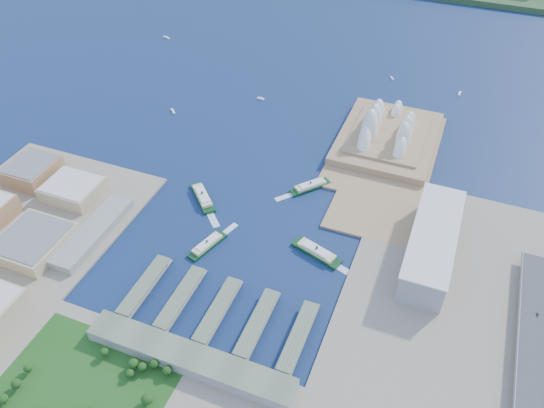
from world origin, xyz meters
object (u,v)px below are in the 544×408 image
at_px(ferry_c, 207,244).
at_px(car_c, 538,314).
at_px(opera_house, 390,123).
at_px(toaster_building, 432,244).
at_px(ferry_d, 317,250).
at_px(ferry_b, 311,185).
at_px(ferry_a, 202,195).

relative_size(ferry_c, car_c, 11.01).
bearing_deg(opera_house, toaster_building, -65.77).
xyz_separation_m(toaster_building, car_c, (109.00, -52.72, -4.97)).
xyz_separation_m(toaster_building, ferry_d, (-115.98, -41.72, -14.85)).
height_order(toaster_building, ferry_d, toaster_building).
height_order(opera_house, ferry_b, opera_house).
height_order(toaster_building, ferry_a, toaster_building).
xyz_separation_m(ferry_d, car_c, (224.98, -11.00, 9.88)).
bearing_deg(ferry_a, ferry_b, -14.10).
bearing_deg(ferry_a, ferry_c, -103.68).
xyz_separation_m(ferry_a, ferry_c, (42.88, -71.49, -0.68)).
bearing_deg(ferry_c, car_c, -158.52).
distance_m(opera_house, ferry_a, 277.75).
xyz_separation_m(ferry_a, ferry_b, (117.40, 69.24, -0.48)).
relative_size(ferry_a, ferry_b, 1.09).
bearing_deg(ferry_c, ferry_a, -41.49).
distance_m(ferry_a, ferry_c, 83.37).
height_order(toaster_building, ferry_c, toaster_building).
bearing_deg(ferry_a, toaster_building, -43.67).
distance_m(ferry_c, car_c, 342.98).
distance_m(toaster_building, ferry_a, 276.34).
height_order(toaster_building, ferry_b, toaster_building).
bearing_deg(ferry_c, opera_house, -99.82).
height_order(toaster_building, car_c, toaster_building).
height_order(opera_house, ferry_d, opera_house).
bearing_deg(opera_house, ferry_b, -116.83).
bearing_deg(toaster_building, ferry_c, -161.90).
bearing_deg(toaster_building, opera_house, 114.23).
bearing_deg(ferry_d, car_c, -74.57).
distance_m(toaster_building, car_c, 121.18).
bearing_deg(ferry_a, ferry_d, -57.68).
height_order(ferry_b, ferry_d, ferry_d).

